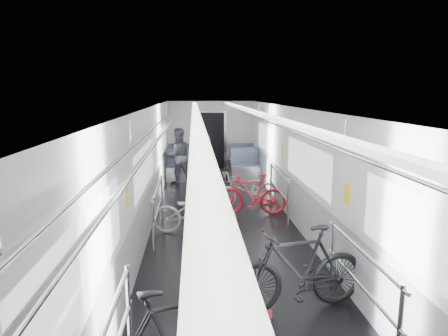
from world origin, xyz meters
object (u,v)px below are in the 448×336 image
object	(u,v)px
bike_aisle	(221,182)
person_seated	(178,156)
bike_right_near	(298,269)
bike_right_far	(252,194)
bike_left_far	(195,211)
person_standing	(205,167)
bike_right_mid	(247,190)

from	to	relation	value
bike_aisle	person_seated	bearing A→B (deg)	136.05
bike_right_near	bike_right_far	size ratio (longest dim) A/B	1.17
bike_left_far	person_standing	bearing A→B (deg)	-3.76
bike_right_far	person_seated	size ratio (longest dim) A/B	0.93
bike_right_near	bike_right_far	xyz separation A→B (m)	(0.01, 4.01, -0.08)
bike_right_mid	bike_aisle	bearing A→B (deg)	-159.42
bike_aisle	person_seated	xyz separation A→B (m)	(-1.16, 1.95, 0.38)
person_standing	person_seated	size ratio (longest dim) A/B	1.01
bike_left_far	bike_aisle	world-z (taller)	bike_aisle
bike_right_far	bike_aisle	size ratio (longest dim) A/B	0.89
bike_right_mid	person_seated	bearing A→B (deg)	-164.45
bike_right_mid	bike_right_far	bearing A→B (deg)	-13.74
bike_aisle	person_standing	world-z (taller)	person_standing
bike_left_far	bike_right_near	size ratio (longest dim) A/B	0.89
bike_right_far	bike_aisle	xyz separation A→B (m)	(-0.59, 1.32, -0.01)
bike_right_far	bike_left_far	bearing A→B (deg)	-41.72
bike_right_near	person_seated	size ratio (longest dim) A/B	1.09
person_seated	bike_right_near	bearing A→B (deg)	89.74
bike_right_mid	person_standing	bearing A→B (deg)	-147.18
person_standing	person_seated	bearing A→B (deg)	-64.74
bike_right_far	person_seated	xyz separation A→B (m)	(-1.75, 3.27, 0.37)
bike_left_far	person_seated	distance (m)	4.41
bike_right_mid	person_standing	size ratio (longest dim) A/B	0.96
bike_left_far	bike_right_near	world-z (taller)	bike_right_near
bike_right_mid	bike_aisle	world-z (taller)	bike_aisle
bike_right_near	person_seated	distance (m)	7.49
bike_right_near	bike_right_mid	world-z (taller)	bike_right_near
bike_right_far	bike_aisle	world-z (taller)	bike_right_far
bike_right_far	person_standing	xyz separation A→B (m)	(-1.01, 1.42, 0.38)
bike_right_near	bike_right_far	distance (m)	4.01
bike_right_mid	person_standing	distance (m)	1.34
bike_aisle	person_standing	xyz separation A→B (m)	(-0.42, 0.10, 0.39)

